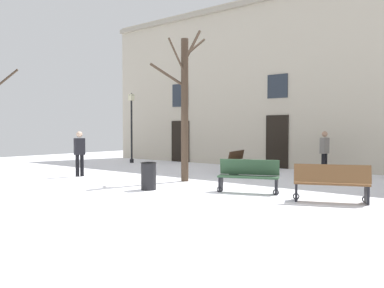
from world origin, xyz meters
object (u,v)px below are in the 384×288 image
object	(u,v)px
tree_right_of_center	(185,104)
person_by_shop_door	(80,151)
bench_near_center_tree	(331,183)
bench_back_to_back_right	(239,161)
bench_by_litter_bin	(248,176)
streetlamp	(132,120)
person_strolling	(324,150)
litter_bin	(149,176)

from	to	relation	value
tree_right_of_center	person_by_shop_door	xyz separation A→B (m)	(-4.05, -1.45, -1.74)
bench_near_center_tree	bench_back_to_back_right	size ratio (longest dim) A/B	0.93
tree_right_of_center	bench_by_litter_bin	bearing A→B (deg)	-14.62
bench_near_center_tree	bench_back_to_back_right	distance (m)	6.84
bench_near_center_tree	streetlamp	bearing A→B (deg)	-44.56
bench_near_center_tree	person_strolling	bearing A→B (deg)	-92.71
bench_back_to_back_right	streetlamp	bearing A→B (deg)	72.87
litter_bin	bench_near_center_tree	bearing A→B (deg)	14.72
streetlamp	litter_bin	bearing A→B (deg)	-40.00
tree_right_of_center	litter_bin	world-z (taller)	tree_right_of_center
bench_by_litter_bin	person_by_shop_door	bearing A→B (deg)	165.46
bench_back_to_back_right	person_by_shop_door	world-z (taller)	person_by_shop_door
bench_back_to_back_right	bench_by_litter_bin	bearing A→B (deg)	-159.25
tree_right_of_center	streetlamp	bearing A→B (deg)	150.18
bench_back_to_back_right	person_by_shop_door	bearing A→B (deg)	126.99
bench_by_litter_bin	litter_bin	bearing A→B (deg)	-171.92
tree_right_of_center	bench_near_center_tree	xyz separation A→B (m)	(5.35, -0.87, -2.21)
bench_by_litter_bin	bench_back_to_back_right	size ratio (longest dim) A/B	0.90
bench_by_litter_bin	person_strolling	distance (m)	5.95
bench_back_to_back_right	person_strolling	bearing A→B (deg)	-74.71
litter_bin	tree_right_of_center	bearing A→B (deg)	99.68
bench_back_to_back_right	person_strolling	xyz separation A→B (m)	(3.02, 1.64, 0.48)
tree_right_of_center	person_by_shop_door	world-z (taller)	tree_right_of_center
streetlamp	bench_near_center_tree	size ratio (longest dim) A/B	2.08
litter_bin	bench_by_litter_bin	size ratio (longest dim) A/B	0.46
bench_back_to_back_right	person_strolling	world-z (taller)	person_strolling
bench_near_center_tree	bench_by_litter_bin	world-z (taller)	bench_near_center_tree
tree_right_of_center	bench_back_to_back_right	xyz separation A→B (m)	(0.11, 3.51, -2.22)
bench_near_center_tree	bench_by_litter_bin	bearing A→B (deg)	-25.11
bench_by_litter_bin	person_strolling	world-z (taller)	person_strolling
bench_near_center_tree	person_strolling	distance (m)	6.43
person_by_shop_door	litter_bin	bearing A→B (deg)	-83.01
tree_right_of_center	person_strolling	world-z (taller)	tree_right_of_center
streetlamp	bench_back_to_back_right	xyz separation A→B (m)	(7.11, -0.50, -1.84)
streetlamp	person_strolling	size ratio (longest dim) A/B	2.19
bench_by_litter_bin	person_by_shop_door	size ratio (longest dim) A/B	1.02
streetlamp	person_by_shop_door	xyz separation A→B (m)	(2.96, -5.47, -1.37)
litter_bin	bench_back_to_back_right	size ratio (longest dim) A/B	0.42
litter_bin	bench_near_center_tree	size ratio (longest dim) A/B	0.45
person_strolling	person_by_shop_door	world-z (taller)	person_strolling
tree_right_of_center	streetlamp	world-z (taller)	tree_right_of_center
bench_by_litter_bin	person_strolling	size ratio (longest dim) A/B	1.02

